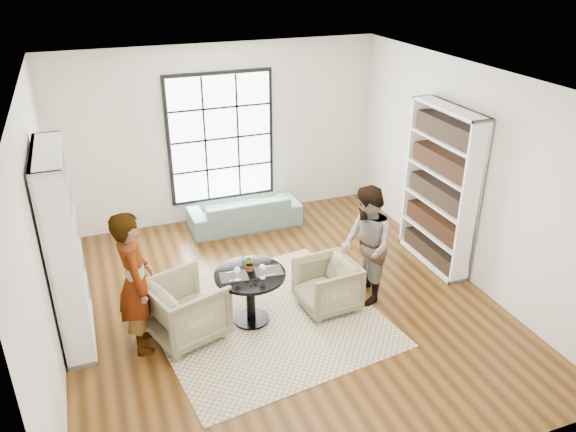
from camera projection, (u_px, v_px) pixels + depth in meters
name	position (u px, v px, depth m)	size (l,w,h in m)	color
ground	(282.00, 304.00, 7.56)	(6.00, 6.00, 0.00)	brown
room_shell	(267.00, 204.00, 7.47)	(6.00, 6.01, 6.00)	silver
rug	(267.00, 318.00, 7.27)	(2.74, 2.74, 0.01)	#BFAF8F
pedestal_table	(250.00, 287.00, 7.01)	(0.89, 0.89, 0.71)	black
sofa	(244.00, 211.00, 9.58)	(1.87, 0.73, 0.55)	gray
armchair_left	(186.00, 309.00, 6.81)	(0.83, 0.85, 0.77)	tan
armchair_right	(327.00, 285.00, 7.38)	(0.72, 0.74, 0.67)	tan
person_left	(135.00, 282.00, 6.42)	(0.65, 0.42, 1.77)	gray
person_right	(366.00, 246.00, 7.35)	(0.79, 0.62, 1.63)	gray
placemat_left	(234.00, 276.00, 6.85)	(0.34, 0.26, 0.01)	#272422
placemat_right	(269.00, 271.00, 6.97)	(0.34, 0.26, 0.01)	#272422
cutlery_left	(234.00, 276.00, 6.85)	(0.14, 0.22, 0.01)	silver
cutlery_right	(269.00, 271.00, 6.97)	(0.14, 0.22, 0.01)	silver
wine_glass_left	(237.00, 271.00, 6.73)	(0.08, 0.08, 0.18)	silver
wine_glass_right	(262.00, 268.00, 6.77)	(0.09, 0.09, 0.19)	silver
flower_centerpiece	(250.00, 263.00, 6.95)	(0.18, 0.16, 0.20)	gray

